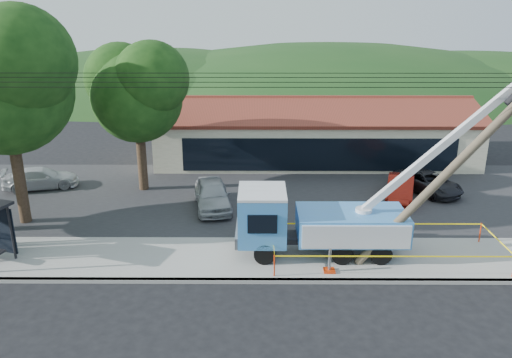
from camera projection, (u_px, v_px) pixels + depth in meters
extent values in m
plane|color=black|center=(259.00, 312.00, 18.08)|extent=(120.00, 120.00, 0.00)
cube|color=#9F9E95|center=(259.00, 281.00, 20.05)|extent=(60.00, 0.25, 0.15)
cube|color=#9F9E95|center=(259.00, 259.00, 21.85)|extent=(60.00, 4.00, 0.15)
cube|color=#28282B|center=(259.00, 195.00, 29.44)|extent=(60.00, 12.00, 0.10)
cube|color=#C1BC99|center=(313.00, 136.00, 36.48)|extent=(22.00, 8.00, 3.40)
cube|color=black|center=(320.00, 155.00, 32.75)|extent=(18.04, 0.08, 2.21)
cube|color=maroon|center=(318.00, 112.00, 33.88)|extent=(22.50, 4.53, 1.52)
cube|color=maroon|center=(312.00, 102.00, 37.67)|extent=(22.50, 4.53, 1.52)
cube|color=maroon|center=(315.00, 97.00, 35.57)|extent=(22.50, 0.30, 0.25)
cylinder|color=#332316|center=(19.00, 176.00, 24.92)|extent=(0.56, 0.56, 5.06)
sphere|color=#11330E|center=(5.00, 89.00, 23.53)|extent=(6.30, 6.30, 6.30)
sphere|color=#11330E|center=(19.00, 60.00, 22.28)|extent=(5.04, 5.04, 5.04)
cylinder|color=#332316|center=(142.00, 157.00, 29.77)|extent=(0.56, 0.56, 4.18)
sphere|color=#11330E|center=(137.00, 97.00, 28.62)|extent=(5.25, 5.25, 5.25)
sphere|color=#11330E|center=(121.00, 79.00, 28.99)|extent=(4.20, 4.20, 4.20)
sphere|color=#11330E|center=(152.00, 79.00, 27.59)|extent=(4.20, 4.20, 4.20)
ellipsoid|color=#173E16|center=(153.00, 89.00, 70.29)|extent=(78.40, 56.00, 28.00)
ellipsoid|color=#173E16|center=(330.00, 89.00, 70.16)|extent=(89.60, 64.00, 32.00)
ellipsoid|color=#173E16|center=(472.00, 89.00, 70.06)|extent=(72.80, 52.00, 26.00)
cylinder|color=black|center=(259.00, 87.00, 18.57)|extent=(60.00, 0.02, 0.02)
cylinder|color=black|center=(259.00, 82.00, 19.01)|extent=(60.00, 0.02, 0.02)
cylinder|color=black|center=(259.00, 77.00, 19.44)|extent=(60.00, 0.02, 0.02)
cylinder|color=black|center=(259.00, 73.00, 19.78)|extent=(60.00, 0.02, 0.02)
cylinder|color=black|center=(265.00, 254.00, 21.13)|extent=(0.92, 0.31, 0.92)
cylinder|color=black|center=(264.00, 232.00, 23.17)|extent=(0.92, 0.31, 0.92)
cylinder|color=black|center=(342.00, 254.00, 21.11)|extent=(0.92, 0.31, 0.92)
cylinder|color=black|center=(335.00, 232.00, 23.15)|extent=(0.92, 0.31, 0.92)
cylinder|color=black|center=(381.00, 254.00, 21.10)|extent=(0.92, 0.31, 0.92)
cylinder|color=black|center=(370.00, 233.00, 23.14)|extent=(0.92, 0.31, 0.92)
cube|color=black|center=(325.00, 237.00, 22.05)|extent=(6.77, 1.03, 0.26)
cube|color=#3E89DD|center=(262.00, 216.00, 21.74)|extent=(2.05, 2.46, 2.15)
cube|color=silver|center=(262.00, 192.00, 21.38)|extent=(2.05, 2.46, 0.12)
cube|color=black|center=(240.00, 213.00, 21.70)|extent=(0.08, 1.85, 0.92)
cube|color=gray|center=(238.00, 233.00, 22.01)|extent=(0.15, 2.36, 0.51)
cube|color=#3E89DD|center=(351.00, 225.00, 21.85)|extent=(4.72, 2.46, 1.23)
cylinder|color=silver|center=(363.00, 215.00, 21.70)|extent=(0.72, 0.72, 0.62)
cube|color=silver|center=(444.00, 144.00, 20.67)|extent=(6.44, 0.29, 6.08)
cube|color=gray|center=(452.00, 138.00, 20.59)|extent=(3.87, 0.18, 3.66)
cube|color=red|center=(329.00, 270.00, 20.61)|extent=(0.46, 0.46, 0.08)
cube|color=red|center=(375.00, 235.00, 23.91)|extent=(0.46, 0.46, 0.08)
cylinder|color=brown|center=(446.00, 175.00, 20.03)|extent=(6.87, 0.36, 8.15)
cylinder|color=black|center=(11.00, 232.00, 21.30)|extent=(0.13, 0.13, 2.51)
cylinder|color=red|center=(274.00, 265.00, 20.13)|extent=(0.06, 0.06, 0.95)
cylinder|color=red|center=(480.00, 232.00, 23.14)|extent=(0.06, 0.06, 0.95)
cylinder|color=red|center=(272.00, 232.00, 23.19)|extent=(0.06, 0.06, 0.95)
cube|color=yellow|center=(395.00, 256.00, 19.96)|extent=(9.66, 0.01, 0.06)
cube|color=yellow|center=(497.00, 239.00, 21.47)|extent=(0.01, 3.23, 0.06)
cube|color=yellow|center=(377.00, 224.00, 23.03)|extent=(9.66, 0.01, 0.06)
cube|color=yellow|center=(273.00, 239.00, 21.52)|extent=(0.01, 3.23, 0.06)
imported|color=#A4A8AB|center=(213.00, 209.00, 27.52)|extent=(2.60, 4.77, 1.54)
imported|color=maroon|center=(399.00, 201.00, 28.74)|extent=(2.56, 4.30, 1.34)
imported|color=silver|center=(42.00, 189.00, 30.59)|extent=(4.67, 2.97, 1.26)
imported|color=black|center=(426.00, 193.00, 29.92)|extent=(3.90, 4.88, 1.23)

